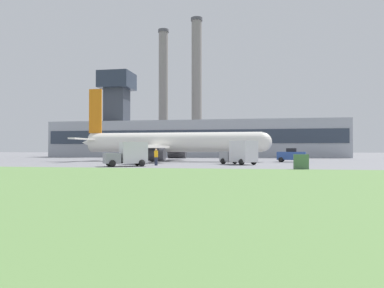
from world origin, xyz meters
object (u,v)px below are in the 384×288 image
(airplane, at_px, (170,143))
(ground_crew_person, at_px, (156,157))
(baggage_truck, at_px, (240,153))
(fuel_truck, at_px, (128,155))
(pushback_tug, at_px, (291,156))

(airplane, bearing_deg, ground_crew_person, -82.56)
(airplane, height_order, ground_crew_person, airplane)
(baggage_truck, bearing_deg, fuel_truck, -148.63)
(airplane, relative_size, baggage_truck, 5.68)
(baggage_truck, relative_size, ground_crew_person, 2.71)
(pushback_tug, xyz_separation_m, baggage_truck, (-6.58, -10.31, 0.44))
(airplane, distance_m, baggage_truck, 14.46)
(baggage_truck, relative_size, fuel_truck, 1.08)
(pushback_tug, distance_m, baggage_truck, 12.23)
(baggage_truck, distance_m, ground_crew_person, 9.76)
(fuel_truck, bearing_deg, pushback_tug, 44.04)
(airplane, relative_size, ground_crew_person, 15.36)
(pushback_tug, height_order, ground_crew_person, pushback_tug)
(baggage_truck, height_order, fuel_truck, baggage_truck)
(baggage_truck, bearing_deg, ground_crew_person, -155.28)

